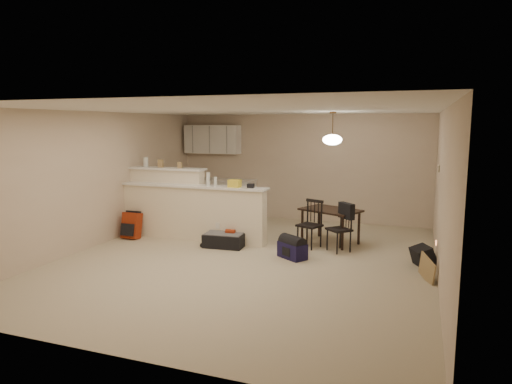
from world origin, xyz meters
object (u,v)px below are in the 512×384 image
at_px(dining_table, 331,213).
at_px(suitcase, 225,240).
at_px(dining_chair_far, 339,228).
at_px(pendant_lamp, 332,139).
at_px(dining_chair_near, 309,224).
at_px(navy_duffel, 292,250).
at_px(red_backpack, 132,226).
at_px(black_daypack, 423,257).

height_order(dining_table, suitcase, dining_table).
bearing_deg(dining_chair_far, pendant_lamp, 159.95).
bearing_deg(dining_chair_near, suitcase, -139.85).
bearing_deg(dining_chair_far, suitcase, -124.60).
bearing_deg(pendant_lamp, dining_chair_far, -64.30).
height_order(dining_table, navy_duffel, dining_table).
xyz_separation_m(dining_table, dining_chair_near, (-0.30, -0.45, -0.14)).
xyz_separation_m(dining_table, red_backpack, (-3.81, -1.00, -0.32)).
relative_size(dining_chair_near, black_daypack, 2.48).
bearing_deg(navy_duffel, black_daypack, 41.74).
height_order(suitcase, black_daypack, black_daypack).
bearing_deg(black_daypack, navy_duffel, 71.41).
xyz_separation_m(red_backpack, black_daypack, (5.49, 0.06, -0.10)).
bearing_deg(dining_table, red_backpack, -141.81).
distance_m(suitcase, navy_duffel, 1.42).
bearing_deg(black_daypack, dining_chair_near, 49.49).
bearing_deg(suitcase, dining_table, 23.23).
distance_m(suitcase, black_daypack, 3.48).
bearing_deg(navy_duffel, red_backpack, -150.21).
height_order(dining_chair_near, navy_duffel, dining_chair_near).
bearing_deg(dining_table, black_daypack, -5.89).
bearing_deg(red_backpack, dining_chair_near, 8.66).
bearing_deg(suitcase, pendant_lamp, 23.23).
bearing_deg(black_daypack, dining_chair_far, 47.52).
bearing_deg(navy_duffel, suitcase, -158.08).
height_order(dining_chair_far, black_daypack, dining_chair_far).
relative_size(pendant_lamp, dining_chair_near, 0.70).
distance_m(dining_chair_near, suitcase, 1.61).
relative_size(dining_table, pendant_lamp, 2.02).
bearing_deg(pendant_lamp, red_backpack, -165.26).
bearing_deg(dining_chair_near, red_backpack, -149.18).
xyz_separation_m(dining_chair_near, navy_duffel, (-0.11, -0.79, -0.31)).
distance_m(dining_table, suitcase, 2.09).
bearing_deg(dining_table, dining_chair_near, -100.20).
height_order(dining_chair_near, dining_chair_far, dining_chair_near).
xyz_separation_m(red_backpack, navy_duffel, (3.40, -0.24, -0.12)).
relative_size(dining_table, dining_chair_far, 1.46).
distance_m(pendant_lamp, dining_chair_far, 1.67).
bearing_deg(dining_chair_near, dining_table, 78.27).
relative_size(pendant_lamp, black_daypack, 1.74).
bearing_deg(dining_table, navy_duffel, -84.77).
bearing_deg(red_backpack, pendant_lamp, 14.50).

